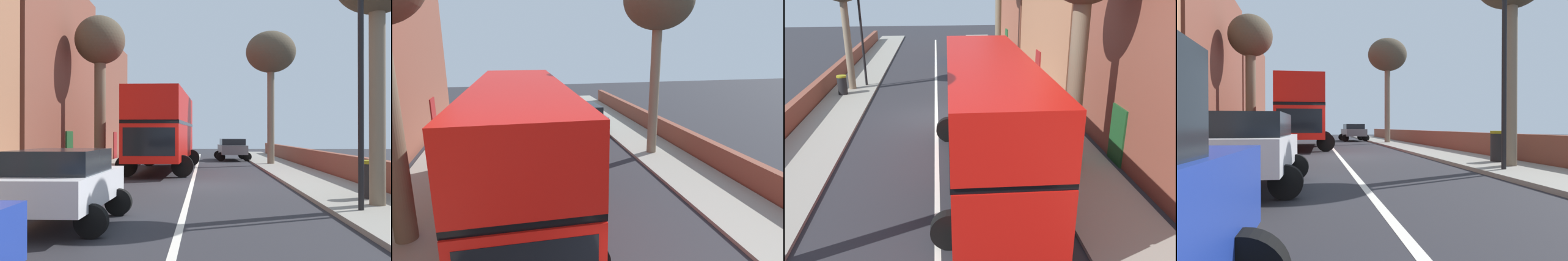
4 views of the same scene
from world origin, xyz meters
TOP-DOWN VIEW (x-y plane):
  - ground_plane at (0.00, 0.00)m, footprint 84.00×84.00m
  - road_centre_line at (0.00, 0.00)m, footprint 0.16×54.00m
  - sidewalk_left at (-4.90, 0.00)m, footprint 2.60×60.00m
  - sidewalk_right at (4.90, 0.00)m, footprint 2.60×60.00m
  - terraced_houses_left at (-8.50, -0.02)m, footprint 4.07×47.52m
  - boundary_wall_right at (6.45, 0.00)m, footprint 0.36×54.00m
  - double_decker_bus at (-1.70, 6.87)m, footprint 3.74×10.59m
  - parked_car_blue_left_0 at (-2.50, -14.39)m, footprint 2.51×4.47m
  - parked_car_white_left_1 at (-2.50, -7.72)m, footprint 2.53×3.95m
  - lamppost_right at (4.30, -6.29)m, footprint 0.32×0.32m
  - litter_bin_right at (5.30, -4.22)m, footprint 0.55×0.55m

SIDE VIEW (x-z plane):
  - ground_plane at x=0.00m, z-range 0.00..0.00m
  - road_centre_line at x=0.00m, z-range 0.00..0.01m
  - sidewalk_left at x=-4.90m, z-range 0.00..0.12m
  - sidewalk_right at x=4.90m, z-range 0.00..0.12m
  - boundary_wall_right at x=6.45m, z-range 0.00..1.08m
  - litter_bin_right at x=5.30m, z-range 0.12..1.21m
  - parked_car_white_left_1 at x=-2.50m, z-range 0.12..1.75m
  - parked_car_blue_left_0 at x=-2.50m, z-range 0.11..1.88m
  - double_decker_bus at x=-1.70m, z-range 0.32..4.38m
  - lamppost_right at x=4.30m, z-range 0.65..6.96m
  - terraced_houses_left at x=-8.50m, z-range -0.31..9.75m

